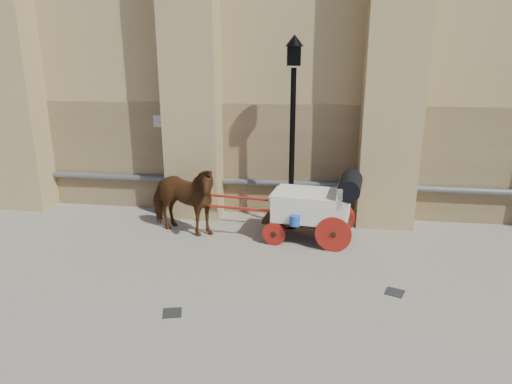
# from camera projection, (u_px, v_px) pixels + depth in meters

# --- Properties ---
(ground) EXTENTS (90.00, 90.00, 0.00)m
(ground) POSITION_uv_depth(u_px,v_px,m) (196.00, 276.00, 9.05)
(ground) COLOR gray
(ground) RESTS_ON ground
(horse) EXTENTS (2.27, 1.55, 1.76)m
(horse) POSITION_uv_depth(u_px,v_px,m) (182.00, 199.00, 11.01)
(horse) COLOR #552C10
(horse) RESTS_ON ground
(carriage) EXTENTS (3.86, 1.47, 1.65)m
(carriage) POSITION_uv_depth(u_px,v_px,m) (317.00, 204.00, 10.59)
(carriage) COLOR black
(carriage) RESTS_ON ground
(street_lamp) EXTENTS (0.44, 0.44, 4.67)m
(street_lamp) POSITION_uv_depth(u_px,v_px,m) (292.00, 130.00, 10.98)
(street_lamp) COLOR black
(street_lamp) RESTS_ON ground
(drain_grate_near) EXTENTS (0.39, 0.39, 0.01)m
(drain_grate_near) POSITION_uv_depth(u_px,v_px,m) (172.00, 313.00, 7.75)
(drain_grate_near) COLOR black
(drain_grate_near) RESTS_ON ground
(drain_grate_far) EXTENTS (0.41, 0.41, 0.01)m
(drain_grate_far) POSITION_uv_depth(u_px,v_px,m) (395.00, 292.00, 8.42)
(drain_grate_far) COLOR black
(drain_grate_far) RESTS_ON ground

